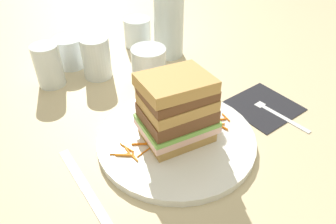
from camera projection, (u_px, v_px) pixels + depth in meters
ground_plane at (182, 139)px, 0.62m from camera, size 3.00×3.00×0.00m
main_plate at (178, 140)px, 0.60m from camera, size 0.29×0.29×0.01m
sandwich at (178, 110)px, 0.56m from camera, size 0.14×0.11×0.13m
carrot_shred_0 at (140, 144)px, 0.58m from camera, size 0.03×0.02×0.00m
carrot_shred_1 at (119, 154)px, 0.56m from camera, size 0.03×0.02×0.00m
carrot_shred_2 at (124, 155)px, 0.56m from camera, size 0.03×0.02×0.00m
carrot_shred_3 at (128, 151)px, 0.57m from camera, size 0.01×0.02×0.00m
carrot_shred_4 at (127, 148)px, 0.58m from camera, size 0.01×0.03×0.00m
carrot_shred_5 at (135, 158)px, 0.56m from camera, size 0.01×0.02×0.00m
carrot_shred_6 at (143, 151)px, 0.57m from camera, size 0.03×0.01×0.00m
carrot_shred_7 at (132, 156)px, 0.56m from camera, size 0.01×0.02×0.00m
carrot_shred_8 at (207, 118)px, 0.64m from camera, size 0.03×0.02×0.00m
carrot_shred_9 at (211, 119)px, 0.64m from camera, size 0.02×0.02×0.00m
carrot_shred_10 at (214, 128)px, 0.62m from camera, size 0.00×0.02×0.00m
carrot_shred_11 at (221, 119)px, 0.64m from camera, size 0.02×0.01×0.00m
carrot_shred_12 at (222, 127)px, 0.62m from camera, size 0.01×0.02×0.00m
carrot_shred_13 at (226, 117)px, 0.64m from camera, size 0.01×0.02×0.00m
carrot_shred_14 at (215, 120)px, 0.64m from camera, size 0.01×0.03×0.00m
carrot_shred_15 at (215, 126)px, 0.62m from camera, size 0.01×0.02×0.00m
carrot_shred_16 at (207, 122)px, 0.63m from camera, size 0.01×0.03×0.00m
carrot_shred_17 at (220, 125)px, 0.62m from camera, size 0.02×0.01×0.00m
napkin_dark at (263, 106)px, 0.70m from camera, size 0.13×0.13×0.00m
fork at (272, 110)px, 0.68m from camera, size 0.03×0.17×0.00m
knife at (87, 190)px, 0.52m from camera, size 0.02×0.20×0.00m
juice_glass at (149, 68)px, 0.75m from camera, size 0.08×0.08×0.09m
empty_tumbler_0 at (70, 52)px, 0.81m from camera, size 0.07×0.07×0.07m
empty_tumbler_1 at (48, 66)px, 0.74m from camera, size 0.06×0.06×0.10m
empty_tumbler_2 at (137, 32)px, 0.90m from camera, size 0.07×0.07×0.08m
empty_tumbler_3 at (96, 58)px, 0.77m from camera, size 0.07×0.07×0.10m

